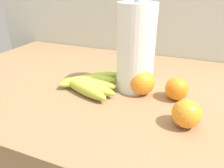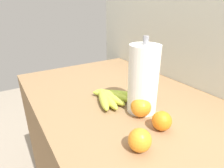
# 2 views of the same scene
# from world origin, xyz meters

# --- Properties ---
(wall_back) EXTENTS (2.39, 0.06, 1.30)m
(wall_back) POSITION_xyz_m (0.00, 0.40, 0.65)
(wall_back) COLOR silver
(wall_back) RESTS_ON ground
(banana_bunch) EXTENTS (0.20, 0.21, 0.04)m
(banana_bunch) POSITION_xyz_m (-0.43, -0.07, 0.90)
(banana_bunch) COLOR #B6C03F
(banana_bunch) RESTS_ON counter
(orange_back_left) EXTENTS (0.08, 0.08, 0.08)m
(orange_back_left) POSITION_xyz_m (-0.27, -0.03, 0.92)
(orange_back_left) COLOR orange
(orange_back_left) RESTS_ON counter
(orange_far_right) EXTENTS (0.07, 0.07, 0.07)m
(orange_far_right) POSITION_xyz_m (-0.16, -0.03, 0.91)
(orange_far_right) COLOR orange
(orange_far_right) RESTS_ON counter
(orange_right) EXTENTS (0.07, 0.07, 0.07)m
(orange_right) POSITION_xyz_m (-0.13, -0.15, 0.91)
(orange_right) COLOR orange
(orange_right) RESTS_ON counter
(paper_towel_roll) EXTENTS (0.11, 0.11, 0.29)m
(paper_towel_roll) POSITION_xyz_m (-0.30, 0.00, 1.01)
(paper_towel_roll) COLOR white
(paper_towel_roll) RESTS_ON counter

